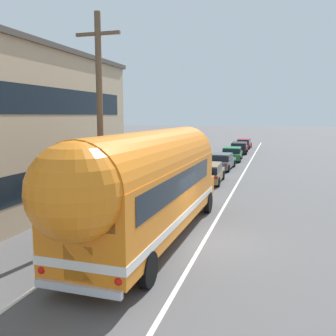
% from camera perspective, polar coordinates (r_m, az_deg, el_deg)
% --- Properties ---
extents(ground_plane, '(300.00, 300.00, 0.00)m').
position_cam_1_polar(ground_plane, '(13.99, 5.54, -11.34)').
color(ground_plane, '#565454').
extents(lane_markings, '(3.85, 80.00, 0.01)m').
position_cam_1_polar(lane_markings, '(25.73, 6.84, -2.32)').
color(lane_markings, silver).
rests_on(lane_markings, ground).
extents(utility_pole, '(1.80, 0.24, 8.50)m').
position_cam_1_polar(utility_pole, '(14.61, -10.49, 7.10)').
color(utility_pole, brown).
rests_on(utility_pole, ground).
extents(painted_bus, '(2.81, 12.70, 4.12)m').
position_cam_1_polar(painted_bus, '(13.08, -3.15, -2.25)').
color(painted_bus, orange).
rests_on(painted_bus, ground).
extents(car_lead, '(2.08, 4.41, 1.37)m').
position_cam_1_polar(car_lead, '(25.65, 6.19, -0.58)').
color(car_lead, olive).
rests_on(car_lead, ground).
extents(car_second, '(2.05, 4.85, 1.37)m').
position_cam_1_polar(car_second, '(32.40, 8.30, 1.14)').
color(car_second, '#474C51').
rests_on(car_second, ground).
extents(car_third, '(2.16, 4.88, 1.37)m').
position_cam_1_polar(car_third, '(38.96, 9.90, 2.28)').
color(car_third, '#196633').
rests_on(car_third, ground).
extents(car_fourth, '(2.15, 4.87, 1.37)m').
position_cam_1_polar(car_fourth, '(46.32, 11.00, 3.24)').
color(car_fourth, black).
rests_on(car_fourth, ground).
extents(car_fifth, '(1.92, 4.33, 1.37)m').
position_cam_1_polar(car_fifth, '(53.25, 11.71, 3.83)').
color(car_fifth, '#A5191E').
rests_on(car_fifth, ground).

